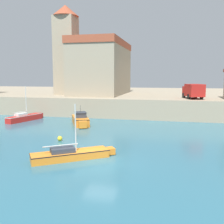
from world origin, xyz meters
TOP-DOWN VIEW (x-y plane):
  - ground_plane at (0.00, 0.00)m, footprint 200.00×200.00m
  - quay_seawall at (0.00, 39.28)m, footprint 120.00×40.00m
  - motorboat_orange_0 at (-6.63, 13.98)m, footprint 3.84×5.79m
  - sailboat_orange_1 at (-2.34, 0.08)m, footprint 6.03×4.72m
  - sailboat_red_4 at (-15.35, 14.85)m, footprint 2.74×6.27m
  - mooring_buoy at (-5.60, 5.18)m, footprint 0.49×0.49m
  - church at (-8.93, 29.30)m, footprint 12.70×16.27m
  - truck_on_quay at (8.11, 22.80)m, footprint 3.14×4.69m

SIDE VIEW (x-z plane):
  - ground_plane at x=0.00m, z-range 0.00..0.00m
  - mooring_buoy at x=-5.60m, z-range 0.00..0.49m
  - sailboat_orange_1 at x=-2.34m, z-range -1.75..2.52m
  - sailboat_red_4 at x=-15.35m, z-range -1.96..2.98m
  - motorboat_orange_0 at x=-6.63m, z-range -0.65..1.92m
  - quay_seawall at x=0.00m, z-range 0.00..2.97m
  - truck_on_quay at x=8.11m, z-range 3.09..5.29m
  - church at x=-8.93m, z-range 0.47..16.42m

